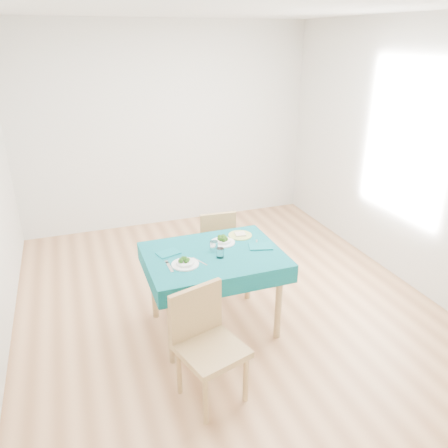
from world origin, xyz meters
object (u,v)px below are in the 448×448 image
object	(u,v)px
chair_far	(214,241)
bowl_far	(223,240)
bowl_near	(185,261)
chair_near	(212,337)
table	(214,291)
side_plate	(240,235)

from	to	relation	value
chair_far	bowl_far	world-z (taller)	chair_far
bowl_near	bowl_far	size ratio (longest dim) A/B	1.02
chair_near	bowl_far	xyz separation A→B (m)	(0.44, 0.98, 0.25)
chair_near	table	bearing A→B (deg)	53.97
bowl_far	chair_near	bearing A→B (deg)	-114.10
chair_far	side_plate	distance (m)	0.64
bowl_near	table	bearing A→B (deg)	22.57
chair_far	bowl_far	size ratio (longest dim) A/B	4.19
chair_near	chair_far	world-z (taller)	chair_near
table	bowl_far	bearing A→B (deg)	48.85
table	bowl_near	xyz separation A→B (m)	(-0.28, -0.12, 0.41)
table	bowl_near	size ratio (longest dim) A/B	5.14
bowl_near	chair_near	bearing A→B (deg)	-90.62
table	side_plate	bearing A→B (deg)	36.06
table	side_plate	distance (m)	0.58
chair_far	bowl_near	xyz separation A→B (m)	(-0.56, -0.93, 0.33)
chair_far	bowl_near	size ratio (longest dim) A/B	4.11
bowl_near	bowl_far	distance (m)	0.52
table	chair_near	size ratio (longest dim) A/B	1.08
table	side_plate	xyz separation A→B (m)	(0.35, 0.26, 0.38)
bowl_near	side_plate	xyz separation A→B (m)	(0.64, 0.37, -0.03)
chair_near	bowl_near	size ratio (longest dim) A/B	4.77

